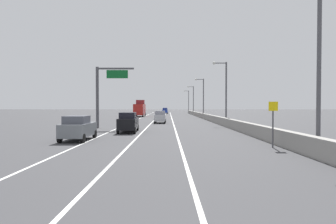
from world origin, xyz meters
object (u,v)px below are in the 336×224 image
(lamp_post_right_second, at_px, (226,88))
(lamp_post_right_near, at_px, (316,59))
(car_gray_0, at_px, (79,128))
(box_truck, at_px, (141,109))
(speed_advisory_sign, at_px, (274,121))
(lamp_post_right_third, at_px, (203,95))
(car_silver_3, at_px, (161,117))
(car_blue_1, at_px, (166,111))
(lamp_post_right_fifth, at_px, (189,100))
(car_black_2, at_px, (130,122))
(lamp_post_right_fourth, at_px, (194,98))
(overhead_sign_gantry, at_px, (105,90))

(lamp_post_right_second, bearing_deg, lamp_post_right_near, -89.93)
(lamp_post_right_near, xyz_separation_m, car_gray_0, (-15.47, 5.96, -4.40))
(lamp_post_right_second, bearing_deg, box_truck, 117.65)
(speed_advisory_sign, xyz_separation_m, lamp_post_right_third, (1.31, 47.56, 3.60))
(lamp_post_right_near, xyz_separation_m, car_silver_3, (-9.59, 28.10, -4.40))
(box_truck, bearing_deg, car_gray_0, -89.86)
(lamp_post_right_second, distance_m, box_truck, 33.69)
(car_blue_1, bearing_deg, speed_advisory_sign, -84.31)
(lamp_post_right_third, distance_m, lamp_post_right_fifth, 49.73)
(car_black_2, bearing_deg, lamp_post_right_fourth, 78.86)
(lamp_post_right_third, relative_size, box_truck, 1.15)
(car_gray_0, distance_m, car_blue_1, 75.56)
(car_blue_1, bearing_deg, box_truck, -103.09)
(lamp_post_right_fifth, bearing_deg, lamp_post_right_near, -90.01)
(box_truck, bearing_deg, car_black_2, -85.73)
(lamp_post_right_near, height_order, box_truck, lamp_post_right_near)
(lamp_post_right_second, xyz_separation_m, lamp_post_right_fourth, (-0.24, 49.73, 0.00))
(lamp_post_right_second, relative_size, car_blue_1, 1.99)
(lamp_post_right_near, bearing_deg, lamp_post_right_fifth, 89.99)
(overhead_sign_gantry, height_order, lamp_post_right_near, lamp_post_right_near)
(lamp_post_right_near, xyz_separation_m, box_truck, (-15.59, 54.55, -3.41))
(car_black_2, relative_size, box_truck, 0.57)
(lamp_post_right_second, distance_m, car_gray_0, 24.79)
(speed_advisory_sign, bearing_deg, overhead_sign_gantry, 133.11)
(overhead_sign_gantry, distance_m, lamp_post_right_third, 35.62)
(car_black_2, bearing_deg, car_blue_1, 87.42)
(lamp_post_right_near, xyz_separation_m, lamp_post_right_fourth, (-0.27, 74.59, 0.00))
(lamp_post_right_near, relative_size, box_truck, 1.15)
(lamp_post_right_second, distance_m, lamp_post_right_fourth, 49.73)
(overhead_sign_gantry, relative_size, car_gray_0, 1.82)
(lamp_post_right_fourth, height_order, car_gray_0, lamp_post_right_fourth)
(lamp_post_right_fourth, xyz_separation_m, box_truck, (-15.32, -20.04, -3.41))
(car_silver_3, bearing_deg, lamp_post_right_near, -71.15)
(lamp_post_right_fourth, distance_m, car_blue_1, 12.10)
(lamp_post_right_third, bearing_deg, speed_advisory_sign, -91.58)
(lamp_post_right_near, bearing_deg, car_gray_0, 158.91)
(overhead_sign_gantry, distance_m, lamp_post_right_second, 17.66)
(lamp_post_right_fourth, distance_m, box_truck, 25.45)
(lamp_post_right_third, height_order, car_blue_1, lamp_post_right_third)
(overhead_sign_gantry, bearing_deg, lamp_post_right_fifth, 78.70)
(lamp_post_right_third, bearing_deg, box_truck, 162.60)
(lamp_post_right_near, height_order, car_silver_3, lamp_post_right_near)
(lamp_post_right_third, xyz_separation_m, lamp_post_right_fifth, (0.19, 49.73, 0.00))
(lamp_post_right_second, bearing_deg, speed_advisory_sign, -93.69)
(lamp_post_right_fifth, distance_m, car_black_2, 87.77)
(lamp_post_right_third, xyz_separation_m, car_gray_0, (-15.28, -43.76, -4.40))
(overhead_sign_gantry, distance_m, lamp_post_right_fourth, 58.86)
(car_black_2, distance_m, box_truck, 42.00)
(lamp_post_right_near, height_order, car_black_2, lamp_post_right_near)
(car_blue_1, bearing_deg, overhead_sign_gantry, -96.22)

